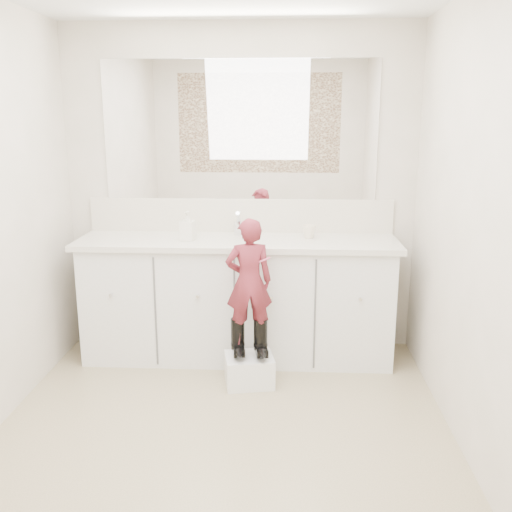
{
  "coord_description": "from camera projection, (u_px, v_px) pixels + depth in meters",
  "views": [
    {
      "loc": [
        0.34,
        -2.74,
        1.75
      ],
      "look_at": [
        0.15,
        0.83,
        0.86
      ],
      "focal_mm": 40.0,
      "sensor_mm": 36.0,
      "label": 1
    }
  ],
  "objects": [
    {
      "name": "floor",
      "position": [
        220.0,
        446.0,
        3.1
      ],
      "size": [
        3.0,
        3.0,
        0.0
      ],
      "primitive_type": "plane",
      "color": "#857857",
      "rests_on": "ground"
    },
    {
      "name": "wall_back",
      "position": [
        240.0,
        191.0,
        4.26
      ],
      "size": [
        2.6,
        0.0,
        2.6
      ],
      "primitive_type": "plane",
      "rotation": [
        1.57,
        0.0,
        0.0
      ],
      "color": "beige",
      "rests_on": "floor"
    },
    {
      "name": "wall_front",
      "position": [
        140.0,
        352.0,
        1.35
      ],
      "size": [
        2.6,
        0.0,
        2.6
      ],
      "primitive_type": "plane",
      "rotation": [
        -1.57,
        0.0,
        0.0
      ],
      "color": "beige",
      "rests_on": "floor"
    },
    {
      "name": "wall_right",
      "position": [
        484.0,
        232.0,
        2.74
      ],
      "size": [
        0.0,
        3.0,
        3.0
      ],
      "primitive_type": "plane",
      "rotation": [
        1.57,
        0.0,
        -1.57
      ],
      "color": "beige",
      "rests_on": "floor"
    },
    {
      "name": "vanity_cabinet",
      "position": [
        238.0,
        301.0,
        4.18
      ],
      "size": [
        2.2,
        0.55,
        0.85
      ],
      "primitive_type": "cube",
      "color": "silver",
      "rests_on": "floor"
    },
    {
      "name": "countertop",
      "position": [
        237.0,
        242.0,
        4.06
      ],
      "size": [
        2.28,
        0.58,
        0.04
      ],
      "primitive_type": "cube",
      "color": "beige",
      "rests_on": "vanity_cabinet"
    },
    {
      "name": "backsplash",
      "position": [
        240.0,
        215.0,
        4.29
      ],
      "size": [
        2.28,
        0.03,
        0.25
      ],
      "primitive_type": "cube",
      "color": "beige",
      "rests_on": "countertop"
    },
    {
      "name": "mirror",
      "position": [
        240.0,
        131.0,
        4.15
      ],
      "size": [
        2.0,
        0.02,
        1.0
      ],
      "primitive_type": "cube",
      "color": "white",
      "rests_on": "wall_back"
    },
    {
      "name": "dot_panel",
      "position": [
        131.0,
        161.0,
        1.26
      ],
      "size": [
        2.0,
        0.01,
        1.2
      ],
      "primitive_type": "cube",
      "color": "#472819",
      "rests_on": "wall_front"
    },
    {
      "name": "faucet",
      "position": [
        239.0,
        228.0,
        4.2
      ],
      "size": [
        0.08,
        0.08,
        0.1
      ],
      "primitive_type": "cylinder",
      "color": "silver",
      "rests_on": "countertop"
    },
    {
      "name": "cup",
      "position": [
        309.0,
        232.0,
        4.09
      ],
      "size": [
        0.13,
        0.13,
        0.1
      ],
      "primitive_type": "imported",
      "rotation": [
        0.0,
        0.0,
        0.28
      ],
      "color": "beige",
      "rests_on": "countertop"
    },
    {
      "name": "soap_bottle",
      "position": [
        187.0,
        226.0,
        4.01
      ],
      "size": [
        0.11,
        0.11,
        0.21
      ],
      "primitive_type": "imported",
      "rotation": [
        0.0,
        0.0,
        -0.18
      ],
      "color": "white",
      "rests_on": "countertop"
    },
    {
      "name": "step_stool",
      "position": [
        249.0,
        370.0,
        3.79
      ],
      "size": [
        0.35,
        0.31,
        0.2
      ],
      "primitive_type": "cube",
      "rotation": [
        0.0,
        0.0,
        0.19
      ],
      "color": "white",
      "rests_on": "floor"
    },
    {
      "name": "boot_left",
      "position": [
        238.0,
        337.0,
        3.74
      ],
      "size": [
        0.13,
        0.19,
        0.26
      ],
      "primitive_type": null,
      "rotation": [
        0.0,
        0.0,
        0.19
      ],
      "color": "black",
      "rests_on": "step_stool"
    },
    {
      "name": "boot_right",
      "position": [
        261.0,
        338.0,
        3.73
      ],
      "size": [
        0.13,
        0.19,
        0.26
      ],
      "primitive_type": null,
      "rotation": [
        0.0,
        0.0,
        0.19
      ],
      "color": "black",
      "rests_on": "step_stool"
    },
    {
      "name": "toddler",
      "position": [
        249.0,
        282.0,
        3.65
      ],
      "size": [
        0.33,
        0.25,
        0.83
      ],
      "primitive_type": "imported",
      "rotation": [
        0.0,
        0.0,
        3.33
      ],
      "color": "#B43742",
      "rests_on": "step_stool"
    },
    {
      "name": "toothbrush",
      "position": [
        260.0,
        262.0,
        3.6
      ],
      "size": [
        0.14,
        0.04,
        0.06
      ],
      "primitive_type": "cylinder",
      "rotation": [
        0.0,
        1.22,
        0.19
      ],
      "color": "#E0577F",
      "rests_on": "toddler"
    }
  ]
}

